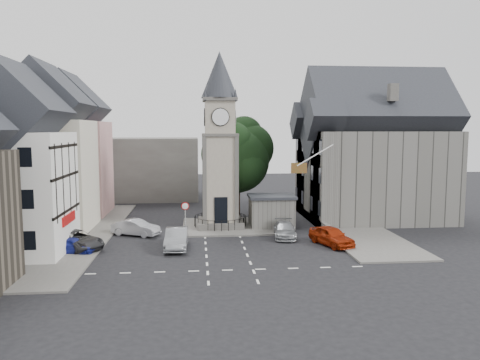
{
  "coord_description": "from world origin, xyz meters",
  "views": [
    {
      "loc": [
        -2.1,
        -35.35,
        9.28
      ],
      "look_at": [
        1.6,
        5.0,
        4.81
      ],
      "focal_mm": 35.0,
      "sensor_mm": 36.0,
      "label": 1
    }
  ],
  "objects": [
    {
      "name": "car_west_blue",
      "position": [
        -11.5,
        -0.29,
        0.62
      ],
      "size": [
        3.88,
        2.19,
        1.24
      ],
      "primitive_type": "imported",
      "rotation": [
        0.0,
        0.0,
        1.36
      ],
      "color": "navy",
      "rests_on": "ground"
    },
    {
      "name": "car_west_silver",
      "position": [
        -7.5,
        5.27,
        0.7
      ],
      "size": [
        4.5,
        3.1,
        1.41
      ],
      "primitive_type": "imported",
      "rotation": [
        0.0,
        0.0,
        1.15
      ],
      "color": "#B3B4BB",
      "rests_on": "ground"
    },
    {
      "name": "car_east_red",
      "position": [
        8.5,
        0.35,
        0.76
      ],
      "size": [
        3.21,
        4.78,
        1.51
      ],
      "primitive_type": "imported",
      "rotation": [
        0.0,
        0.0,
        0.35
      ],
      "color": "#972208",
      "rests_on": "ground"
    },
    {
      "name": "terrace_pink",
      "position": [
        -15.5,
        16.0,
        6.58
      ],
      "size": [
        8.1,
        7.6,
        12.8
      ],
      "color": "tan",
      "rests_on": "ground"
    },
    {
      "name": "pedestrian",
      "position": [
        11.5,
        6.43,
        0.87
      ],
      "size": [
        0.74,
        0.6,
        1.75
      ],
      "primitive_type": "imported",
      "rotation": [
        0.0,
        0.0,
        3.46
      ],
      "color": "beige",
      "rests_on": "ground"
    },
    {
      "name": "backdrop_west",
      "position": [
        -12.0,
        28.0,
        4.0
      ],
      "size": [
        20.0,
        10.0,
        8.0
      ],
      "primitive_type": "cube",
      "color": "#4C4944",
      "rests_on": "ground"
    },
    {
      "name": "pavement_east",
      "position": [
        12.0,
        8.0,
        0.07
      ],
      "size": [
        6.0,
        26.0,
        0.14
      ],
      "primitive_type": "cube",
      "color": "#595651",
      "rests_on": "ground"
    },
    {
      "name": "road_markings",
      "position": [
        0.0,
        -5.5,
        0.01
      ],
      "size": [
        20.0,
        8.0,
        0.01
      ],
      "primitive_type": "cube",
      "color": "silver",
      "rests_on": "ground"
    },
    {
      "name": "warning_sign_post",
      "position": [
        -3.2,
        5.43,
        2.03
      ],
      "size": [
        0.7,
        0.19,
        2.85
      ],
      "color": "black",
      "rests_on": "ground"
    },
    {
      "name": "ground",
      "position": [
        0.0,
        0.0,
        0.0
      ],
      "size": [
        120.0,
        120.0,
        0.0
      ],
      "primitive_type": "plane",
      "color": "black",
      "rests_on": "ground"
    },
    {
      "name": "terrace_tudor",
      "position": [
        -15.5,
        0.0,
        6.19
      ],
      "size": [
        8.1,
        7.6,
        12.0
      ],
      "color": "silver",
      "rests_on": "ground"
    },
    {
      "name": "car_west_grey",
      "position": [
        -11.5,
        0.94,
        0.72
      ],
      "size": [
        5.42,
        5.31,
        1.44
      ],
      "primitive_type": "imported",
      "rotation": [
        0.0,
        0.0,
        0.81
      ],
      "color": "#29292B",
      "rests_on": "ground"
    },
    {
      "name": "stone_shelter",
      "position": [
        4.8,
        7.5,
        1.55
      ],
      "size": [
        4.3,
        3.3,
        3.08
      ],
      "color": "#5C5A54",
      "rests_on": "ground"
    },
    {
      "name": "east_building",
      "position": [
        15.59,
        11.0,
        6.26
      ],
      "size": [
        14.4,
        11.4,
        12.6
      ],
      "color": "#5C5A54",
      "rests_on": "ground"
    },
    {
      "name": "car_island_silver",
      "position": [
        -3.76,
        0.5,
        0.79
      ],
      "size": [
        1.74,
        4.79,
        1.57
      ],
      "primitive_type": "imported",
      "rotation": [
        0.0,
        0.0,
        -0.02
      ],
      "color": "gray",
      "rests_on": "ground"
    },
    {
      "name": "pavement_west",
      "position": [
        -12.5,
        6.0,
        0.07
      ],
      "size": [
        6.0,
        30.0,
        0.14
      ],
      "primitive_type": "cube",
      "color": "#595651",
      "rests_on": "ground"
    },
    {
      "name": "clock_tower",
      "position": [
        0.0,
        7.99,
        8.12
      ],
      "size": [
        4.86,
        4.86,
        16.25
      ],
      "color": "#4C4944",
      "rests_on": "ground"
    },
    {
      "name": "east_boundary_wall",
      "position": [
        9.2,
        10.0,
        0.45
      ],
      "size": [
        0.4,
        16.0,
        0.9
      ],
      "primitive_type": "cube",
      "color": "#5C5A54",
      "rests_on": "ground"
    },
    {
      "name": "terrace_cream",
      "position": [
        -15.5,
        8.0,
        6.58
      ],
      "size": [
        8.1,
        7.6,
        12.8
      ],
      "color": "beige",
      "rests_on": "ground"
    },
    {
      "name": "flagpole",
      "position": [
        8.0,
        4.0,
        7.0
      ],
      "size": [
        3.68,
        0.1,
        2.74
      ],
      "color": "white",
      "rests_on": "ground"
    },
    {
      "name": "car_island_east",
      "position": [
        5.3,
        3.43,
        0.65
      ],
      "size": [
        2.37,
        4.66,
        1.3
      ],
      "primitive_type": "imported",
      "rotation": [
        0.0,
        0.0,
        -0.13
      ],
      "color": "gray",
      "rests_on": "ground"
    },
    {
      "name": "central_island",
      "position": [
        1.5,
        8.0,
        0.08
      ],
      "size": [
        10.0,
        8.0,
        0.16
      ],
      "primitive_type": "cube",
      "color": "#595651",
      "rests_on": "ground"
    },
    {
      "name": "town_tree",
      "position": [
        2.0,
        13.0,
        6.97
      ],
      "size": [
        7.2,
        7.2,
        10.8
      ],
      "color": "black",
      "rests_on": "ground"
    }
  ]
}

